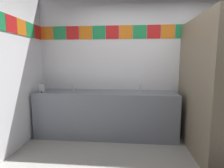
# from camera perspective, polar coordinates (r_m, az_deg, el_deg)

# --- Properties ---
(wall_back) EXTENTS (4.21, 0.09, 2.65)m
(wall_back) POSITION_cam_1_polar(r_m,az_deg,el_deg) (3.55, 10.84, 5.84)
(wall_back) COLOR silver
(wall_back) RESTS_ON ground_plane
(vanity_counter) EXTENTS (2.59, 0.58, 0.85)m
(vanity_counter) POSITION_cam_1_polar(r_m,az_deg,el_deg) (3.38, -2.06, -9.55)
(vanity_counter) COLOR slate
(vanity_counter) RESTS_ON ground_plane
(faucet_left) EXTENTS (0.04, 0.10, 0.14)m
(faucet_left) POSITION_cam_1_polar(r_m,az_deg,el_deg) (3.50, -12.49, -1.25)
(faucet_left) COLOR silver
(faucet_left) RESTS_ON vanity_counter
(faucet_right) EXTENTS (0.04, 0.10, 0.14)m
(faucet_right) POSITION_cam_1_polar(r_m,az_deg,el_deg) (3.34, 9.19, -1.57)
(faucet_right) COLOR silver
(faucet_right) RESTS_ON vanity_counter
(soap_dispenser) EXTENTS (0.09, 0.09, 0.16)m
(soap_dispenser) POSITION_cam_1_polar(r_m,az_deg,el_deg) (3.44, -21.55, -1.30)
(soap_dispenser) COLOR gray
(soap_dispenser) RESTS_ON vanity_counter
(stall_divider) EXTENTS (0.92, 1.41, 2.07)m
(stall_divider) POSITION_cam_1_polar(r_m,az_deg,el_deg) (2.82, 29.56, -1.47)
(stall_divider) COLOR #726651
(stall_divider) RESTS_ON ground_plane
(toilet) EXTENTS (0.39, 0.49, 0.74)m
(toilet) POSITION_cam_1_polar(r_m,az_deg,el_deg) (3.63, 30.01, -11.50)
(toilet) COLOR white
(toilet) RESTS_ON ground_plane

